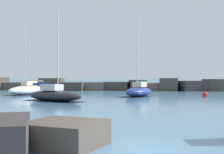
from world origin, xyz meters
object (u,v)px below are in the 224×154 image
(sailboat_moored_0, at_px, (28,89))
(sailboat_moored_5, at_px, (139,91))
(mooring_buoy_orange_near, at_px, (205,94))
(sailboat_moored_2, at_px, (54,95))

(sailboat_moored_0, bearing_deg, sailboat_moored_5, -10.83)
(mooring_buoy_orange_near, bearing_deg, sailboat_moored_0, 173.84)
(sailboat_moored_2, bearing_deg, sailboat_moored_5, 39.89)
(sailboat_moored_5, bearing_deg, mooring_buoy_orange_near, 2.58)
(sailboat_moored_2, relative_size, sailboat_moored_5, 0.98)
(sailboat_moored_5, xyz_separation_m, mooring_buoy_orange_near, (8.38, 0.38, -0.40))
(sailboat_moored_2, xyz_separation_m, sailboat_moored_5, (9.06, 7.57, 0.06))
(sailboat_moored_0, relative_size, mooring_buoy_orange_near, 12.54)
(sailboat_moored_0, height_order, sailboat_moored_2, sailboat_moored_0)
(mooring_buoy_orange_near, bearing_deg, sailboat_moored_5, -177.42)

